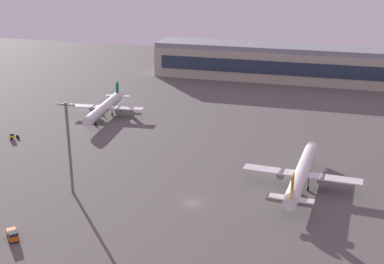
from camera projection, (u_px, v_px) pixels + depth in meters
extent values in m
plane|color=#56544F|center=(192.00, 202.00, 127.95)|extent=(416.00, 416.00, 0.00)
cube|color=#B2AD99|center=(367.00, 70.00, 238.33)|extent=(199.27, 22.00, 14.00)
cube|color=#263347|center=(368.00, 74.00, 227.94)|extent=(191.30, 0.40, 6.16)
cube|color=gray|center=(369.00, 52.00, 235.63)|extent=(199.27, 19.80, 2.40)
cylinder|color=silver|center=(302.00, 172.00, 135.66)|extent=(5.76, 34.55, 3.63)
cone|color=silver|center=(311.00, 148.00, 151.96)|extent=(3.58, 2.50, 3.45)
cone|color=silver|center=(290.00, 203.00, 119.18)|extent=(3.43, 2.87, 3.27)
cube|color=silver|center=(301.00, 174.00, 134.87)|extent=(30.75, 5.71, 0.33)
cube|color=silver|center=(291.00, 199.00, 120.73)|extent=(10.63, 2.94, 0.33)
cube|color=orange|center=(292.00, 187.00, 120.03)|extent=(0.48, 3.07, 6.21)
cylinder|color=slate|center=(281.00, 174.00, 136.77)|extent=(2.31, 3.56, 2.10)
cylinder|color=slate|center=(322.00, 179.00, 133.41)|extent=(2.31, 3.56, 2.10)
cube|color=orange|center=(302.00, 176.00, 135.99)|extent=(5.22, 31.79, 0.34)
cylinder|color=#333338|center=(308.00, 163.00, 146.00)|extent=(0.27, 0.27, 3.39)
cylinder|color=black|center=(307.00, 168.00, 146.56)|extent=(0.45, 1.07, 1.05)
cylinder|color=#333338|center=(292.00, 181.00, 134.76)|extent=(0.27, 0.27, 3.39)
cylinder|color=black|center=(292.00, 186.00, 135.32)|extent=(0.45, 1.07, 1.05)
cylinder|color=#333338|center=(308.00, 183.00, 133.42)|extent=(0.27, 0.27, 3.39)
cylinder|color=black|center=(308.00, 189.00, 133.98)|extent=(0.45, 1.07, 1.05)
cylinder|color=silver|center=(105.00, 107.00, 192.76)|extent=(6.76, 32.58, 3.42)
cone|color=silver|center=(88.00, 122.00, 176.70)|extent=(3.46, 2.49, 3.25)
cone|color=silver|center=(119.00, 95.00, 208.98)|extent=(3.32, 2.83, 3.08)
cube|color=silver|center=(106.00, 107.00, 193.65)|extent=(29.02, 6.57, 0.32)
cube|color=silver|center=(118.00, 96.00, 207.34)|extent=(10.07, 3.17, 0.32)
cube|color=#146B4C|center=(117.00, 89.00, 206.18)|extent=(0.57, 2.89, 5.85)
cylinder|color=slate|center=(118.00, 109.00, 193.03)|extent=(2.31, 3.43, 1.98)
cylinder|color=slate|center=(93.00, 108.00, 194.69)|extent=(2.31, 3.43, 1.98)
cube|color=#146B4C|center=(105.00, 110.00, 193.07)|extent=(6.15, 29.97, 0.32)
cylinder|color=#333338|center=(95.00, 120.00, 183.65)|extent=(0.25, 0.25, 3.20)
cylinder|color=black|center=(95.00, 124.00, 184.17)|extent=(0.46, 1.02, 0.99)
cylinder|color=#333338|center=(112.00, 110.00, 195.04)|extent=(0.25, 0.25, 3.20)
cylinder|color=black|center=(112.00, 114.00, 195.57)|extent=(0.46, 1.02, 0.99)
cylinder|color=#333338|center=(102.00, 109.00, 195.71)|extent=(0.25, 0.25, 3.20)
cylinder|color=black|center=(102.00, 114.00, 196.23)|extent=(0.46, 1.02, 0.99)
cube|color=yellow|center=(12.00, 137.00, 170.63)|extent=(2.40, 2.40, 0.90)
cube|color=#1E232D|center=(12.00, 134.00, 170.37)|extent=(2.17, 2.17, 0.70)
cylinder|color=black|center=(12.00, 139.00, 170.06)|extent=(0.85, 0.85, 0.90)
cylinder|color=black|center=(11.00, 137.00, 171.30)|extent=(0.85, 0.85, 0.90)
cylinder|color=black|center=(18.00, 138.00, 170.99)|extent=(0.85, 0.85, 0.90)
cylinder|color=black|center=(17.00, 136.00, 172.23)|extent=(0.85, 0.85, 0.90)
cube|color=#D85919|center=(14.00, 237.00, 110.36)|extent=(2.90, 2.90, 1.10)
cube|color=#1E232D|center=(13.00, 234.00, 110.06)|extent=(2.61, 2.61, 0.70)
cube|color=#D85919|center=(12.00, 233.00, 111.86)|extent=(3.06, 3.05, 1.40)
cylinder|color=black|center=(18.00, 239.00, 110.69)|extent=(0.85, 0.84, 0.90)
cylinder|color=black|center=(10.00, 241.00, 109.90)|extent=(0.85, 0.84, 0.90)
cylinder|color=black|center=(16.00, 234.00, 112.90)|extent=(0.85, 0.84, 0.90)
cylinder|color=black|center=(8.00, 236.00, 112.12)|extent=(0.85, 0.84, 0.90)
cylinder|color=slate|center=(69.00, 149.00, 129.18)|extent=(0.70, 0.70, 24.01)
cube|color=slate|center=(66.00, 105.00, 125.43)|extent=(4.80, 0.40, 0.40)
sphere|color=#F9EAB2|center=(59.00, 104.00, 125.90)|extent=(0.90, 0.90, 0.90)
sphere|color=#F9EAB2|center=(72.00, 105.00, 124.96)|extent=(0.90, 0.90, 0.90)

